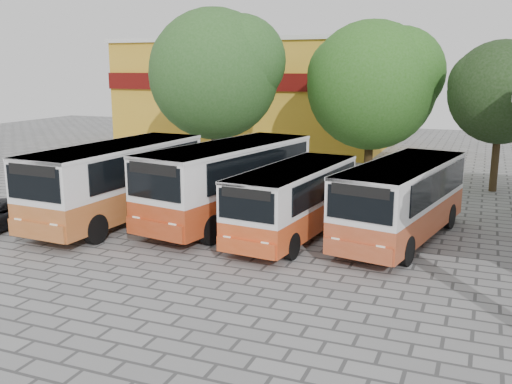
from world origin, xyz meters
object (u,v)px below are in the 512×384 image
at_px(bus_far_left, 118,178).
at_px(bus_centre_left, 229,178).
at_px(bus_centre_right, 294,197).
at_px(bus_far_right, 402,196).

bearing_deg(bus_far_left, bus_centre_left, 23.74).
bearing_deg(bus_centre_left, bus_centre_right, -7.48).
xyz_separation_m(bus_far_left, bus_centre_left, (4.23, 1.58, 0.02)).
relative_size(bus_centre_right, bus_far_right, 0.91).
xyz_separation_m(bus_far_left, bus_centre_right, (7.33, 0.57, -0.30)).
distance_m(bus_far_left, bus_centre_left, 4.51).
height_order(bus_far_left, bus_far_right, bus_far_left).
relative_size(bus_centre_left, bus_far_right, 1.12).
distance_m(bus_far_left, bus_far_right, 11.19).
height_order(bus_far_left, bus_centre_right, bus_far_left).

